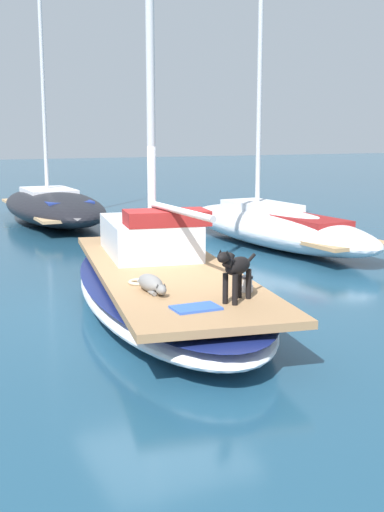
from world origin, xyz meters
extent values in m
plane|color=navy|center=(0.00, 0.00, 0.00)|extent=(120.00, 120.00, 0.00)
ellipsoid|color=white|center=(0.00, 0.00, 0.28)|extent=(3.81, 7.54, 0.56)
ellipsoid|color=navy|center=(0.00, 0.00, 0.46)|extent=(3.83, 7.58, 0.08)
cube|color=#A37A51|center=(0.00, 0.00, 0.61)|extent=(3.26, 6.89, 0.10)
cylinder|color=silver|center=(0.17, 0.88, 4.34)|extent=(0.14, 0.14, 7.36)
cylinder|color=silver|center=(0.17, -0.22, 1.56)|extent=(0.10, 2.20, 0.10)
cube|color=silver|center=(0.23, 1.18, 0.96)|extent=(1.79, 2.42, 0.60)
cube|color=maroon|center=(0.23, 0.41, 1.38)|extent=(1.44, 0.94, 0.24)
ellipsoid|color=gray|center=(-0.77, -1.34, 0.77)|extent=(0.27, 0.60, 0.22)
ellipsoid|color=gray|center=(-0.78, -1.71, 0.76)|extent=(0.13, 0.20, 0.13)
cone|color=#2A2929|center=(-0.73, -1.71, 0.82)|extent=(0.05, 0.05, 0.05)
cone|color=#2A2929|center=(-0.82, -1.71, 0.82)|extent=(0.05, 0.05, 0.05)
cylinder|color=gray|center=(-0.72, -1.55, 0.69)|extent=(0.06, 0.18, 0.06)
cylinder|color=gray|center=(-0.84, -1.55, 0.69)|extent=(0.06, 0.18, 0.06)
cylinder|color=gray|center=(-0.77, -0.95, 0.69)|extent=(0.04, 0.18, 0.04)
ellipsoid|color=black|center=(0.00, -2.29, 1.11)|extent=(0.56, 0.47, 0.22)
cylinder|color=black|center=(-0.12, -2.45, 0.85)|extent=(0.07, 0.07, 0.38)
cylinder|color=black|center=(-0.19, -2.34, 0.85)|extent=(0.07, 0.07, 0.38)
cylinder|color=black|center=(0.18, -2.25, 0.85)|extent=(0.07, 0.07, 0.38)
cylinder|color=black|center=(0.11, -2.14, 0.85)|extent=(0.07, 0.07, 0.38)
cylinder|color=black|center=(-0.20, -2.42, 1.22)|extent=(0.22, 0.19, 0.19)
ellipsoid|color=black|center=(-0.30, -2.49, 1.27)|extent=(0.26, 0.23, 0.13)
cone|color=black|center=(-0.28, -2.52, 1.33)|extent=(0.05, 0.05, 0.06)
cone|color=black|center=(-0.33, -2.45, 1.33)|extent=(0.05, 0.05, 0.06)
torus|color=black|center=(-0.20, -2.42, 1.22)|extent=(0.17, 0.18, 0.10)
cylinder|color=black|center=(0.30, -2.10, 1.14)|extent=(0.21, 0.16, 0.12)
cylinder|color=#B7B7BC|center=(0.36, -1.92, 0.70)|extent=(0.16, 0.16, 0.08)
cylinder|color=#B7B7BC|center=(0.36, -1.92, 0.79)|extent=(0.13, 0.13, 0.10)
cylinder|color=black|center=(0.36, -1.92, 0.86)|extent=(0.15, 0.15, 0.03)
torus|color=beige|center=(-0.74, -0.87, 0.68)|extent=(0.32, 0.32, 0.04)
cube|color=blue|center=(-0.63, -2.41, 0.68)|extent=(0.57, 0.37, 0.03)
ellipsoid|color=white|center=(4.71, 4.19, 0.45)|extent=(2.23, 7.31, 0.90)
cube|color=tan|center=(4.71, 4.19, 0.45)|extent=(1.81, 6.57, 0.08)
cube|color=silver|center=(4.69, 4.73, 0.75)|extent=(1.17, 2.21, 0.52)
cube|color=maroon|center=(4.75, 2.92, 0.67)|extent=(1.07, 2.21, 0.36)
cylinder|color=silver|center=(4.69, 4.92, 4.22)|extent=(0.12, 0.12, 7.53)
ellipsoid|color=black|center=(0.88, 10.58, 0.49)|extent=(2.66, 7.20, 0.99)
cube|color=tan|center=(0.88, 10.58, 0.45)|extent=(2.14, 6.48, 0.08)
cube|color=silver|center=(0.89, 11.12, 0.75)|extent=(1.44, 2.17, 0.52)
cube|color=navy|center=(0.86, 9.33, 0.67)|extent=(1.31, 2.17, 0.36)
cylinder|color=silver|center=(0.90, 11.30, 4.45)|extent=(0.12, 0.12, 8.00)
camera|label=1|loc=(-3.94, -9.15, 2.72)|focal=45.90mm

